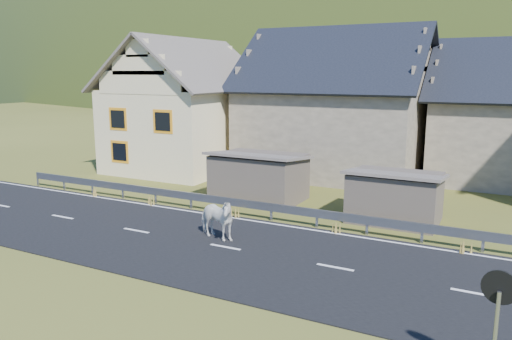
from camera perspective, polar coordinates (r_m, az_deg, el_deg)
The scene contains 12 objects.
ground at distance 17.66m, azimuth -3.51°, elevation -8.91°, with size 160.00×160.00×0.00m, color #3E4215.
road at distance 17.66m, azimuth -3.51°, elevation -8.85°, with size 60.00×7.00×0.04m, color black.
lane_markings at distance 17.65m, azimuth -3.51°, elevation -8.77°, with size 60.00×6.60×0.01m, color silver.
guardrail at distance 20.58m, azimuth 1.75°, elevation -4.32°, with size 28.10×0.09×0.75m.
shed_left at distance 23.77m, azimuth 0.36°, elevation -0.87°, with size 4.30×3.30×2.40m, color brown.
shed_right at distance 21.22m, azimuth 15.57°, elevation -3.04°, with size 3.80×2.90×2.20m, color brown.
house_cream at distance 32.17m, azimuth -7.98°, elevation 8.02°, with size 7.80×9.80×8.30m.
house_stone_a at distance 30.77m, azimuth 9.36°, elevation 8.36°, with size 10.80×9.80×8.90m.
mountain at distance 195.98m, azimuth 26.14°, elevation 2.37°, with size 440.00×280.00×260.00m, color #20310E.
conifer_patch at distance 139.53m, azimuth 0.32°, elevation 11.13°, with size 76.00×50.00×28.00m, color black.
horse at distance 18.26m, azimuth -4.65°, elevation -5.52°, with size 1.86×0.85×1.57m, color white.
traffic_mirror at distance 10.72m, azimuth 25.96°, elevation -13.54°, with size 0.67×0.22×2.42m.
Camera 1 is at (8.57, -14.21, 6.05)m, focal length 35.00 mm.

